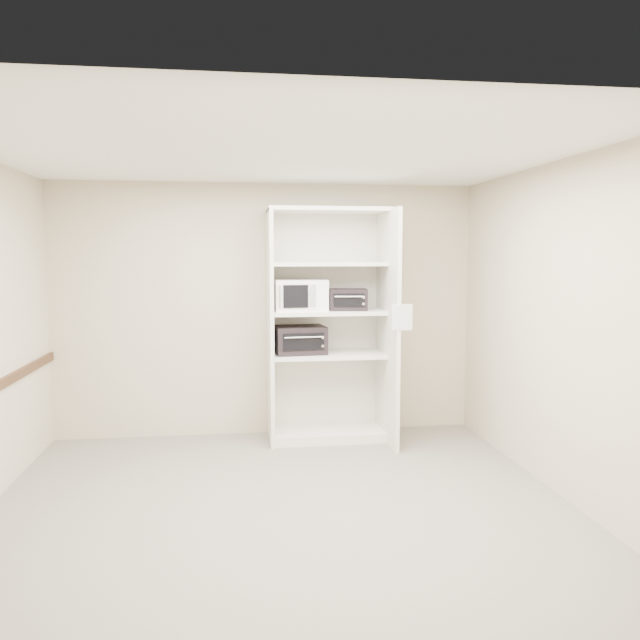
{
  "coord_description": "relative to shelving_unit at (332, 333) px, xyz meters",
  "views": [
    {
      "loc": [
        -0.34,
        -4.71,
        1.94
      ],
      "look_at": [
        0.49,
        1.38,
        1.3
      ],
      "focal_mm": 35.0,
      "sensor_mm": 36.0,
      "label": 1
    }
  ],
  "objects": [
    {
      "name": "wall_front",
      "position": [
        -0.67,
        -3.7,
        0.22
      ],
      "size": [
        4.5,
        0.02,
        2.7
      ],
      "primitive_type": "cube",
      "color": "#BCAA94",
      "rests_on": "ground"
    },
    {
      "name": "ceiling",
      "position": [
        -0.67,
        -1.7,
        1.57
      ],
      "size": [
        4.5,
        4.0,
        0.01
      ],
      "primitive_type": "cube",
      "color": "white"
    },
    {
      "name": "floor",
      "position": [
        -0.67,
        -1.7,
        -1.13
      ],
      "size": [
        4.5,
        4.0,
        0.01
      ],
      "primitive_type": "cube",
      "color": "slate",
      "rests_on": "ground"
    },
    {
      "name": "toaster_oven_lower",
      "position": [
        -0.34,
        -0.01,
        -0.07
      ],
      "size": [
        0.55,
        0.43,
        0.29
      ],
      "primitive_type": "cube",
      "rotation": [
        0.0,
        0.0,
        0.09
      ],
      "color": "black",
      "rests_on": "shelving_unit"
    },
    {
      "name": "microwave",
      "position": [
        -0.34,
        -0.02,
        0.4
      ],
      "size": [
        0.55,
        0.43,
        0.32
      ],
      "primitive_type": "cube",
      "rotation": [
        0.0,
        0.0,
        0.04
      ],
      "color": "white",
      "rests_on": "shelving_unit"
    },
    {
      "name": "toaster_oven_upper",
      "position": [
        0.16,
        -0.05,
        0.35
      ],
      "size": [
        0.42,
        0.33,
        0.22
      ],
      "primitive_type": "cube",
      "rotation": [
        0.0,
        0.0,
        -0.11
      ],
      "color": "black",
      "rests_on": "shelving_unit"
    },
    {
      "name": "shelving_unit",
      "position": [
        0.0,
        0.0,
        0.0
      ],
      "size": [
        1.24,
        0.92,
        2.42
      ],
      "color": "silver",
      "rests_on": "floor"
    },
    {
      "name": "wall_back",
      "position": [
        -0.67,
        0.3,
        0.22
      ],
      "size": [
        4.5,
        0.02,
        2.7
      ],
      "primitive_type": "cube",
      "color": "#BCAA94",
      "rests_on": "ground"
    },
    {
      "name": "paper_sign",
      "position": [
        0.58,
        -0.63,
        0.22
      ],
      "size": [
        0.19,
        0.01,
        0.25
      ],
      "primitive_type": "cube",
      "rotation": [
        0.0,
        0.0,
        -0.03
      ],
      "color": "white",
      "rests_on": "shelving_unit"
    },
    {
      "name": "wall_right",
      "position": [
        1.58,
        -1.7,
        0.22
      ],
      "size": [
        0.02,
        4.0,
        2.7
      ],
      "primitive_type": "cube",
      "color": "#BCAA94",
      "rests_on": "ground"
    }
  ]
}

